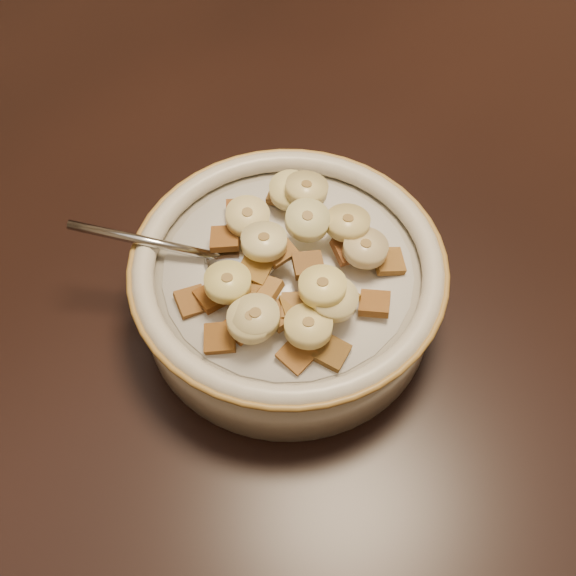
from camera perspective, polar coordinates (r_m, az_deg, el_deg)
floor at (r=1.35m, az=1.65°, el=-13.78°), size 4.00×4.50×0.10m
table at (r=0.68m, az=3.22°, el=10.35°), size 1.40×0.91×0.04m
chair at (r=1.24m, az=-19.52°, el=12.81°), size 0.44×0.44×0.86m
cereal_bowl at (r=0.53m, az=0.00°, el=-0.28°), size 0.21×0.21×0.05m
milk at (r=0.51m, az=0.00°, el=1.35°), size 0.18×0.18×0.00m
spoon at (r=0.51m, az=-3.81°, el=2.11°), size 0.06×0.06×0.01m
cereal_square_0 at (r=0.47m, az=0.71°, el=-1.48°), size 0.03×0.03×0.01m
cereal_square_1 at (r=0.47m, az=-0.45°, el=-2.05°), size 0.02×0.02×0.01m
cereal_square_2 at (r=0.51m, az=-5.01°, el=3.90°), size 0.03×0.03×0.01m
cereal_square_3 at (r=0.49m, az=-7.59°, el=-1.09°), size 0.03×0.03×0.01m
cereal_square_4 at (r=0.48m, az=-3.29°, el=0.02°), size 0.02×0.03×0.01m
cereal_square_5 at (r=0.49m, az=-5.98°, el=-0.66°), size 0.02×0.02×0.01m
cereal_square_6 at (r=0.47m, az=3.45°, el=-5.09°), size 0.03×0.03×0.01m
cereal_square_7 at (r=0.47m, az=0.72°, el=-1.54°), size 0.03×0.03×0.01m
cereal_square_8 at (r=0.54m, az=-0.43°, el=7.39°), size 0.03×0.03×0.01m
cereal_square_9 at (r=0.47m, az=-3.75°, el=-3.06°), size 0.02×0.02×0.01m
cereal_square_10 at (r=0.49m, az=-0.80°, el=3.05°), size 0.02×0.02×0.01m
cereal_square_11 at (r=0.51m, az=4.79°, el=3.04°), size 0.03×0.03×0.01m
cereal_square_12 at (r=0.48m, az=-1.91°, el=-0.16°), size 0.03×0.03×0.01m
cereal_square_13 at (r=0.48m, az=1.62°, el=1.82°), size 0.03×0.03×0.01m
cereal_square_14 at (r=0.48m, az=-2.61°, el=1.57°), size 0.03×0.03×0.01m
cereal_square_15 at (r=0.49m, az=6.86°, el=-1.23°), size 0.03×0.03×0.01m
cereal_square_16 at (r=0.46m, az=0.70°, el=-5.29°), size 0.02×0.02×0.01m
cereal_square_17 at (r=0.48m, az=4.10°, el=-0.87°), size 0.02×0.02×0.01m
cereal_square_18 at (r=0.51m, az=7.98°, el=2.10°), size 0.03×0.03×0.01m
cereal_square_19 at (r=0.53m, az=-3.22°, el=6.03°), size 0.03×0.03×0.01m
cereal_square_20 at (r=0.53m, az=-3.81°, el=6.00°), size 0.03×0.03×0.01m
cereal_square_21 at (r=0.47m, az=-5.41°, el=-3.95°), size 0.03×0.03×0.01m
banana_slice_0 at (r=0.50m, az=1.54°, el=5.38°), size 0.04×0.04×0.02m
banana_slice_1 at (r=0.46m, az=1.61°, el=-3.03°), size 0.04×0.04×0.01m
banana_slice_2 at (r=0.46m, az=-2.58°, el=-2.29°), size 0.04×0.04×0.01m
banana_slice_3 at (r=0.50m, az=6.13°, el=3.18°), size 0.04×0.04×0.01m
banana_slice_4 at (r=0.47m, az=3.65°, el=-0.86°), size 0.03×0.03×0.01m
banana_slice_5 at (r=0.46m, az=-2.94°, el=-2.54°), size 0.04×0.04×0.01m
banana_slice_6 at (r=0.51m, az=-3.21°, el=5.65°), size 0.03×0.03×0.01m
banana_slice_7 at (r=0.47m, az=-4.80°, el=0.47°), size 0.04×0.04×0.01m
banana_slice_8 at (r=0.46m, az=2.74°, el=0.12°), size 0.04×0.04×0.01m
banana_slice_9 at (r=0.53m, az=0.19°, el=7.74°), size 0.04×0.04×0.01m
banana_slice_10 at (r=0.50m, az=4.74°, el=5.16°), size 0.03×0.03×0.01m
banana_slice_11 at (r=0.52m, az=1.47°, el=7.85°), size 0.04×0.04×0.02m
banana_slice_12 at (r=0.48m, az=-1.91°, el=3.70°), size 0.04×0.04×0.01m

